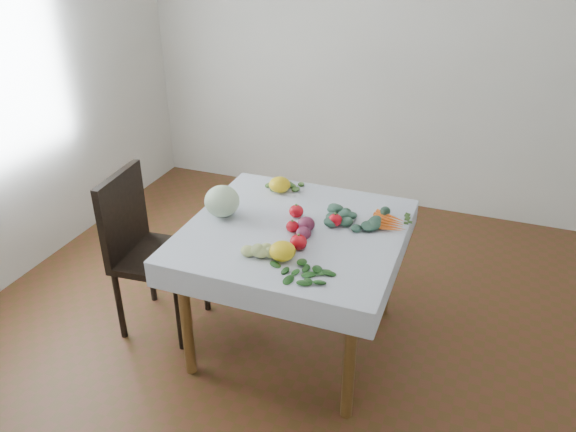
{
  "coord_description": "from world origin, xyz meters",
  "views": [
    {
      "loc": [
        0.87,
        -2.43,
        2.22
      ],
      "look_at": [
        -0.04,
        0.0,
        0.82
      ],
      "focal_mm": 35.0,
      "sensor_mm": 36.0,
      "label": 1
    }
  ],
  "objects_px": {
    "table": "(294,245)",
    "chair": "(144,242)",
    "heirloom_back": "(280,185)",
    "carrot_bunch": "(389,222)",
    "cabbage": "(222,201)"
  },
  "relations": [
    {
      "from": "table",
      "to": "carrot_bunch",
      "type": "xyz_separation_m",
      "value": [
        0.46,
        0.21,
        0.12
      ]
    },
    {
      "from": "table",
      "to": "chair",
      "type": "height_order",
      "value": "chair"
    },
    {
      "from": "table",
      "to": "cabbage",
      "type": "height_order",
      "value": "cabbage"
    },
    {
      "from": "heirloom_back",
      "to": "carrot_bunch",
      "type": "bearing_deg",
      "value": -14.09
    },
    {
      "from": "table",
      "to": "heirloom_back",
      "type": "bearing_deg",
      "value": 121.33
    },
    {
      "from": "table",
      "to": "heirloom_back",
      "type": "distance_m",
      "value": 0.48
    },
    {
      "from": "table",
      "to": "heirloom_back",
      "type": "height_order",
      "value": "heirloom_back"
    },
    {
      "from": "carrot_bunch",
      "to": "table",
      "type": "bearing_deg",
      "value": -155.12
    },
    {
      "from": "heirloom_back",
      "to": "carrot_bunch",
      "type": "height_order",
      "value": "heirloom_back"
    },
    {
      "from": "table",
      "to": "carrot_bunch",
      "type": "relative_size",
      "value": 4.82
    },
    {
      "from": "heirloom_back",
      "to": "carrot_bunch",
      "type": "distance_m",
      "value": 0.72
    },
    {
      "from": "cabbage",
      "to": "chair",
      "type": "bearing_deg",
      "value": -163.99
    },
    {
      "from": "cabbage",
      "to": "heirloom_back",
      "type": "bearing_deg",
      "value": 64.72
    },
    {
      "from": "table",
      "to": "carrot_bunch",
      "type": "bearing_deg",
      "value": 24.88
    },
    {
      "from": "table",
      "to": "carrot_bunch",
      "type": "distance_m",
      "value": 0.52
    }
  ]
}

